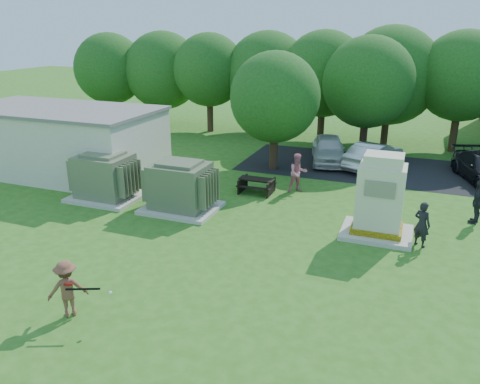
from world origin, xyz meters
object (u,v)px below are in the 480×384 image
at_px(generator_cabinet, 380,201).
at_px(picnic_table, 257,184).
at_px(transformer_left, 105,177).
at_px(person_by_generator, 422,224).
at_px(transformer_right, 181,187).
at_px(batter, 67,289).
at_px(car_white, 329,149).
at_px(car_silver_a, 374,155).
at_px(person_at_picnic, 298,173).
at_px(person_walking_right, 478,202).

bearing_deg(generator_cabinet, picnic_table, 153.84).
distance_m(transformer_left, person_by_generator, 12.99).
bearing_deg(transformer_right, batter, -84.25).
relative_size(generator_cabinet, person_by_generator, 1.87).
bearing_deg(car_white, transformer_right, -128.41).
distance_m(picnic_table, car_silver_a, 7.45).
height_order(batter, person_by_generator, person_by_generator).
height_order(person_by_generator, person_at_picnic, person_at_picnic).
relative_size(person_at_picnic, car_silver_a, 0.42).
distance_m(generator_cabinet, car_white, 9.65).
height_order(person_at_picnic, car_silver_a, person_at_picnic).
bearing_deg(car_silver_a, transformer_right, 74.18).
height_order(batter, car_silver_a, batter).
xyz_separation_m(transformer_left, generator_cabinet, (11.51, 0.36, 0.36)).
bearing_deg(batter, car_silver_a, -149.72).
bearing_deg(batter, person_walking_right, -174.77).
xyz_separation_m(person_walking_right, car_silver_a, (-4.50, 6.15, -0.17)).
xyz_separation_m(batter, person_walking_right, (10.47, 10.59, 0.09)).
height_order(batter, car_white, batter).
distance_m(transformer_left, person_walking_right, 15.22).
relative_size(person_walking_right, car_silver_a, 0.41).
bearing_deg(person_at_picnic, car_white, 49.57).
bearing_deg(person_by_generator, transformer_right, 30.31).
bearing_deg(transformer_left, batter, -59.87).
bearing_deg(car_white, generator_cabinet, -82.26).
distance_m(picnic_table, person_walking_right, 9.03).
distance_m(person_walking_right, car_white, 9.50).
height_order(person_walking_right, car_silver_a, person_walking_right).
relative_size(transformer_left, car_silver_a, 0.71).
bearing_deg(transformer_left, car_silver_a, 40.81).
relative_size(generator_cabinet, picnic_table, 1.92).
bearing_deg(person_by_generator, batter, 72.59).
relative_size(transformer_right, generator_cabinet, 0.99).
bearing_deg(transformer_right, picnic_table, 54.31).
bearing_deg(car_silver_a, transformer_left, 61.77).
height_order(transformer_left, person_walking_right, transformer_left).
distance_m(transformer_left, picnic_table, 6.71).
distance_m(batter, person_walking_right, 14.89).
distance_m(transformer_right, batter, 7.75).
relative_size(transformer_right, car_white, 0.68).
bearing_deg(person_walking_right, transformer_right, -53.65).
height_order(transformer_left, car_silver_a, transformer_left).
xyz_separation_m(person_by_generator, car_silver_a, (-2.55, 9.06, -0.11)).
height_order(generator_cabinet, person_walking_right, generator_cabinet).
bearing_deg(batter, car_white, -141.69).
relative_size(transformer_left, person_walking_right, 1.72).
distance_m(car_white, car_silver_a, 2.49).
xyz_separation_m(transformer_right, generator_cabinet, (7.81, 0.36, 0.36)).
bearing_deg(picnic_table, car_silver_a, 52.65).
xyz_separation_m(person_by_generator, person_at_picnic, (-5.37, 3.94, 0.09)).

